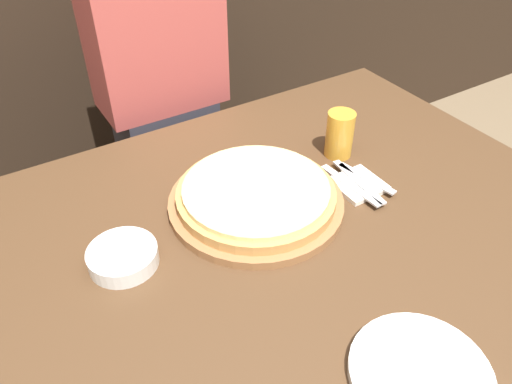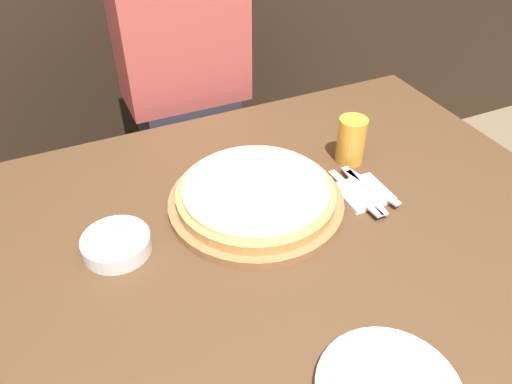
{
  "view_description": "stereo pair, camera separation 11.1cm",
  "coord_description": "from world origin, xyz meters",
  "px_view_note": "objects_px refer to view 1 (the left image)",
  "views": [
    {
      "loc": [
        -0.44,
        -0.62,
        1.45
      ],
      "look_at": [
        0.02,
        0.12,
        0.76
      ],
      "focal_mm": 35.0,
      "sensor_mm": 36.0,
      "label": 1
    },
    {
      "loc": [
        -0.34,
        -0.67,
        1.45
      ],
      "look_at": [
        0.02,
        0.12,
        0.76
      ],
      "focal_mm": 35.0,
      "sensor_mm": 36.0,
      "label": 2
    }
  ],
  "objects_px": {
    "diner_person": "(165,116)",
    "fork": "(350,185)",
    "dinner_plate": "(420,374)",
    "spoon": "(366,178)",
    "side_bowl": "(123,257)",
    "pizza_on_board": "(256,197)",
    "beer_glass": "(340,133)",
    "dinner_knife": "(358,182)"
  },
  "relations": [
    {
      "from": "dinner_plate",
      "to": "diner_person",
      "type": "xyz_separation_m",
      "value": [
        0.03,
        1.1,
        -0.08
      ]
    },
    {
      "from": "diner_person",
      "to": "dinner_plate",
      "type": "bearing_deg",
      "value": -91.64
    },
    {
      "from": "side_bowl",
      "to": "fork",
      "type": "relative_size",
      "value": 0.74
    },
    {
      "from": "diner_person",
      "to": "spoon",
      "type": "bearing_deg",
      "value": -70.28
    },
    {
      "from": "side_bowl",
      "to": "spoon",
      "type": "bearing_deg",
      "value": -5.45
    },
    {
      "from": "pizza_on_board",
      "to": "spoon",
      "type": "xyz_separation_m",
      "value": [
        0.27,
        -0.07,
        -0.01
      ]
    },
    {
      "from": "diner_person",
      "to": "dinner_knife",
      "type": "bearing_deg",
      "value": -72.2
    },
    {
      "from": "pizza_on_board",
      "to": "dinner_plate",
      "type": "height_order",
      "value": "pizza_on_board"
    },
    {
      "from": "fork",
      "to": "dinner_knife",
      "type": "bearing_deg",
      "value": 0.0
    },
    {
      "from": "spoon",
      "to": "diner_person",
      "type": "bearing_deg",
      "value": 109.72
    },
    {
      "from": "dinner_plate",
      "to": "diner_person",
      "type": "bearing_deg",
      "value": 88.36
    },
    {
      "from": "side_bowl",
      "to": "fork",
      "type": "height_order",
      "value": "side_bowl"
    },
    {
      "from": "side_bowl",
      "to": "dinner_knife",
      "type": "xyz_separation_m",
      "value": [
        0.56,
        -0.06,
        -0.0
      ]
    },
    {
      "from": "dinner_plate",
      "to": "beer_glass",
      "type": "bearing_deg",
      "value": 62.77
    },
    {
      "from": "fork",
      "to": "beer_glass",
      "type": "bearing_deg",
      "value": 62.02
    },
    {
      "from": "diner_person",
      "to": "fork",
      "type": "bearing_deg",
      "value": -74.16
    },
    {
      "from": "fork",
      "to": "diner_person",
      "type": "height_order",
      "value": "diner_person"
    },
    {
      "from": "fork",
      "to": "spoon",
      "type": "bearing_deg",
      "value": 0.0
    },
    {
      "from": "beer_glass",
      "to": "side_bowl",
      "type": "relative_size",
      "value": 0.86
    },
    {
      "from": "beer_glass",
      "to": "fork",
      "type": "height_order",
      "value": "beer_glass"
    },
    {
      "from": "dinner_knife",
      "to": "pizza_on_board",
      "type": "bearing_deg",
      "value": 164.46
    },
    {
      "from": "pizza_on_board",
      "to": "dinner_knife",
      "type": "xyz_separation_m",
      "value": [
        0.24,
        -0.07,
        -0.01
      ]
    },
    {
      "from": "dinner_knife",
      "to": "diner_person",
      "type": "xyz_separation_m",
      "value": [
        -0.21,
        0.67,
        -0.09
      ]
    },
    {
      "from": "dinner_plate",
      "to": "dinner_knife",
      "type": "distance_m",
      "value": 0.5
    },
    {
      "from": "fork",
      "to": "dinner_knife",
      "type": "distance_m",
      "value": 0.02
    },
    {
      "from": "pizza_on_board",
      "to": "side_bowl",
      "type": "bearing_deg",
      "value": -177.85
    },
    {
      "from": "beer_glass",
      "to": "dinner_plate",
      "type": "xyz_separation_m",
      "value": [
        -0.29,
        -0.57,
        -0.06
      ]
    },
    {
      "from": "spoon",
      "to": "pizza_on_board",
      "type": "bearing_deg",
      "value": 165.84
    },
    {
      "from": "pizza_on_board",
      "to": "beer_glass",
      "type": "distance_m",
      "value": 0.3
    },
    {
      "from": "pizza_on_board",
      "to": "spoon",
      "type": "relative_size",
      "value": 2.48
    },
    {
      "from": "fork",
      "to": "spoon",
      "type": "xyz_separation_m",
      "value": [
        0.05,
        0.0,
        0.0
      ]
    },
    {
      "from": "fork",
      "to": "spoon",
      "type": "distance_m",
      "value": 0.05
    },
    {
      "from": "pizza_on_board",
      "to": "beer_glass",
      "type": "height_order",
      "value": "beer_glass"
    },
    {
      "from": "beer_glass",
      "to": "fork",
      "type": "relative_size",
      "value": 0.64
    },
    {
      "from": "pizza_on_board",
      "to": "fork",
      "type": "height_order",
      "value": "pizza_on_board"
    },
    {
      "from": "pizza_on_board",
      "to": "diner_person",
      "type": "xyz_separation_m",
      "value": [
        0.03,
        0.6,
        -0.1
      ]
    },
    {
      "from": "side_bowl",
      "to": "spoon",
      "type": "relative_size",
      "value": 0.87
    },
    {
      "from": "pizza_on_board",
      "to": "spoon",
      "type": "bearing_deg",
      "value": -14.16
    },
    {
      "from": "spoon",
      "to": "dinner_plate",
      "type": "bearing_deg",
      "value": -121.98
    },
    {
      "from": "spoon",
      "to": "diner_person",
      "type": "xyz_separation_m",
      "value": [
        -0.24,
        0.67,
        -0.09
      ]
    },
    {
      "from": "dinner_plate",
      "to": "fork",
      "type": "height_order",
      "value": "dinner_plate"
    },
    {
      "from": "dinner_plate",
      "to": "fork",
      "type": "relative_size",
      "value": 1.22
    }
  ]
}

